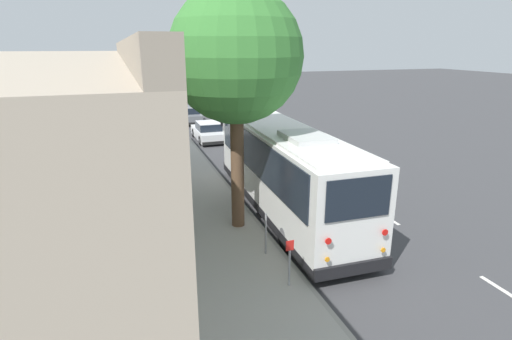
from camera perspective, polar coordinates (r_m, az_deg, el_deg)
name	(u,v)px	position (r m, az deg, el deg)	size (l,w,h in m)	color
ground_plane	(308,225)	(14.91, 7.48, -7.76)	(160.00, 160.00, 0.00)	#3D3D3F
sidewalk_slab	(217,237)	(13.82, -5.53, -9.46)	(80.00, 3.13, 0.15)	#A3A099
curb_strip	(263,230)	(14.23, 0.94, -8.54)	(80.00, 0.14, 0.15)	gray
shuttle_bus	(284,166)	(15.30, 4.08, 0.61)	(10.78, 2.70, 3.50)	white
parked_sedan_white	(208,132)	(27.81, -6.81, 5.44)	(4.18, 1.81, 1.27)	silver
parked_sedan_gray	(190,115)	(34.69, -9.46, 7.77)	(4.59, 1.87, 1.33)	slate
street_tree	(235,47)	(13.19, -3.07, 17.13)	(4.29, 4.29, 8.62)	brown
sign_post_near	(289,263)	(10.81, 4.79, -13.03)	(0.06, 0.22, 1.32)	gray
sign_post_far	(266,234)	(12.29, 1.41, -9.09)	(0.06, 0.06, 1.34)	gray
building_backdrop	(8,158)	(14.38, -31.94, 1.48)	(21.37, 7.73, 6.39)	tan
lane_stripe_mid	(379,212)	(16.53, 17.22, -5.81)	(2.40, 0.14, 0.01)	silver
lane_stripe_ahead	(311,169)	(21.32, 7.88, 0.07)	(2.40, 0.14, 0.01)	silver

